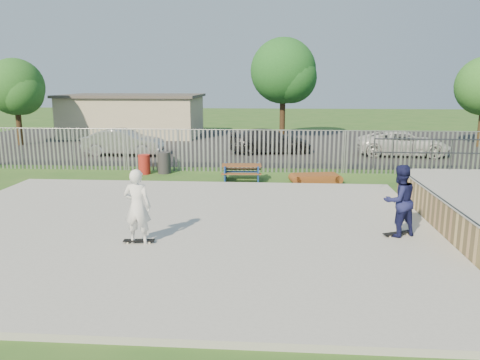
# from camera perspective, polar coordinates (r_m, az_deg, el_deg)

# --- Properties ---
(ground) EXTENTS (120.00, 120.00, 0.00)m
(ground) POSITION_cam_1_polar(r_m,az_deg,el_deg) (13.80, -8.22, -6.10)
(ground) COLOR #2A581E
(ground) RESTS_ON ground
(concrete_slab) EXTENTS (15.00, 12.00, 0.15)m
(concrete_slab) POSITION_cam_1_polar(r_m,az_deg,el_deg) (13.78, -8.23, -5.80)
(concrete_slab) COLOR #9D9D98
(concrete_slab) RESTS_ON ground
(fence) EXTENTS (26.04, 16.02, 2.00)m
(fence) POSITION_cam_1_polar(r_m,az_deg,el_deg) (17.79, -2.04, 1.46)
(fence) COLOR gray
(fence) RESTS_ON ground
(picnic_table) EXTENTS (1.77, 1.48, 0.71)m
(picnic_table) POSITION_cam_1_polar(r_m,az_deg,el_deg) (20.23, 0.19, 0.93)
(picnic_table) COLOR brown
(picnic_table) RESTS_ON ground
(funbox) EXTENTS (1.94, 1.21, 0.36)m
(funbox) POSITION_cam_1_polar(r_m,az_deg,el_deg) (20.14, 9.18, 0.20)
(funbox) COLOR brown
(funbox) RESTS_ON ground
(trash_bin_red) EXTENTS (0.54, 0.54, 0.91)m
(trash_bin_red) POSITION_cam_1_polar(r_m,az_deg,el_deg) (22.12, -11.59, 1.88)
(trash_bin_red) COLOR maroon
(trash_bin_red) RESTS_ON ground
(trash_bin_grey) EXTENTS (0.60, 0.60, 1.00)m
(trash_bin_grey) POSITION_cam_1_polar(r_m,az_deg,el_deg) (22.12, -9.23, 2.09)
(trash_bin_grey) COLOR #2B2A2D
(trash_bin_grey) RESTS_ON ground
(parking_lot) EXTENTS (40.00, 18.00, 0.02)m
(parking_lot) POSITION_cam_1_polar(r_m,az_deg,el_deg) (32.21, -1.05, 4.47)
(parking_lot) COLOR black
(parking_lot) RESTS_ON ground
(car_silver) EXTENTS (4.61, 1.67, 1.51)m
(car_silver) POSITION_cam_1_polar(r_m,az_deg,el_deg) (27.81, -13.97, 4.50)
(car_silver) COLOR #B1B1B6
(car_silver) RESTS_ON parking_lot
(car_dark) EXTENTS (5.20, 2.86, 1.43)m
(car_dark) POSITION_cam_1_polar(r_m,az_deg,el_deg) (27.94, 3.67, 4.78)
(car_dark) COLOR black
(car_dark) RESTS_ON parking_lot
(car_white) EXTENTS (5.22, 2.64, 1.42)m
(car_white) POSITION_cam_1_polar(r_m,az_deg,el_deg) (28.42, 19.30, 4.23)
(car_white) COLOR silver
(car_white) RESTS_ON parking_lot
(building) EXTENTS (10.40, 6.40, 3.20)m
(building) POSITION_cam_1_polar(r_m,az_deg,el_deg) (37.52, -12.86, 7.71)
(building) COLOR #C3B896
(building) RESTS_ON ground
(tree_left) EXTENTS (3.69, 3.69, 5.69)m
(tree_left) POSITION_cam_1_polar(r_m,az_deg,el_deg) (34.45, -25.70, 10.17)
(tree_left) COLOR #3D2A18
(tree_left) RESTS_ON ground
(tree_mid) EXTENTS (4.73, 4.73, 7.30)m
(tree_mid) POSITION_cam_1_polar(r_m,az_deg,el_deg) (34.84, 5.29, 13.09)
(tree_mid) COLOR #3A2817
(tree_mid) RESTS_ON ground
(skateboard_a) EXTENTS (0.81, 0.52, 0.08)m
(skateboard_a) POSITION_cam_1_polar(r_m,az_deg,el_deg) (13.46, 18.56, -6.26)
(skateboard_a) COLOR black
(skateboard_a) RESTS_ON concrete_slab
(skateboard_b) EXTENTS (0.82, 0.27, 0.08)m
(skateboard_b) POSITION_cam_1_polar(r_m,az_deg,el_deg) (12.48, -12.21, -7.32)
(skateboard_b) COLOR black
(skateboard_b) RESTS_ON concrete_slab
(skater_navy) EXTENTS (1.17, 1.07, 1.95)m
(skater_navy) POSITION_cam_1_polar(r_m,az_deg,el_deg) (13.20, 18.83, -2.40)
(skater_navy) COLOR #151844
(skater_navy) RESTS_ON concrete_slab
(skater_white) EXTENTS (0.75, 0.52, 1.95)m
(skater_white) POSITION_cam_1_polar(r_m,az_deg,el_deg) (12.21, -12.40, -3.17)
(skater_white) COLOR white
(skater_white) RESTS_ON concrete_slab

